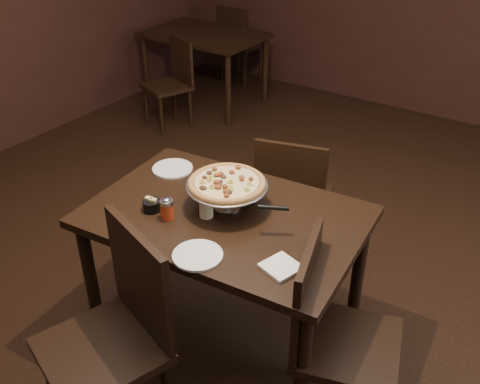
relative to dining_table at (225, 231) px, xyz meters
The scene contains 16 objects.
room 0.74m from the dining_table, 37.83° to the left, with size 6.04×7.04×2.84m.
dining_table is the anchor object (origin of this frame).
background_table 3.34m from the dining_table, 129.21° to the left, with size 1.17×0.78×0.73m.
pizza_stand 0.24m from the dining_table, 114.49° to the left, with size 0.39×0.39×0.16m.
parmesan_shaker 0.18m from the dining_table, 129.11° to the right, with size 0.07×0.07×0.12m.
pepper_flake_shaker 0.31m from the dining_table, 136.67° to the right, with size 0.06×0.06×0.11m.
packet_caddy 0.37m from the dining_table, 150.00° to the right, with size 0.08×0.08×0.07m.
napkin_stack 0.48m from the dining_table, 25.44° to the right, with size 0.14×0.14×0.01m, color white.
plate_left 0.52m from the dining_table, 158.92° to the left, with size 0.21×0.21×0.01m, color white.
plate_near 0.36m from the dining_table, 73.99° to the right, with size 0.21×0.21×0.01m, color white.
serving_spatula 0.35m from the dining_table, ahead, with size 0.17×0.17×0.03m.
chair_far 0.77m from the dining_table, 93.31° to the left, with size 0.51×0.51×0.88m.
chair_near 0.67m from the dining_table, 97.48° to the right, with size 0.58×0.58×0.98m.
chair_side 0.67m from the dining_table, 11.06° to the right, with size 0.53×0.53×0.92m.
bg_chair_far 3.97m from the dining_table, 123.57° to the left, with size 0.41×0.41×0.86m.
bg_chair_near 2.83m from the dining_table, 135.79° to the left, with size 0.50×0.50×0.82m.
Camera 1 is at (1.13, -1.76, 2.17)m, focal length 40.00 mm.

